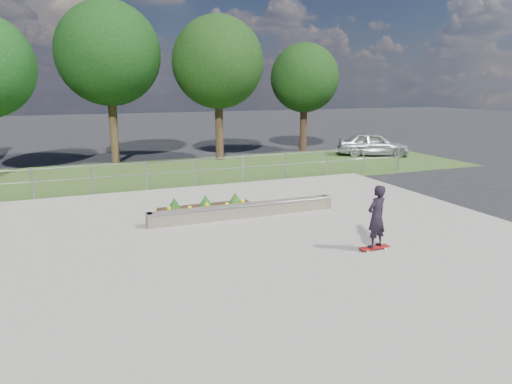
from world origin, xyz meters
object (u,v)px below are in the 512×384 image
Objects in this scene: grind_ledge at (244,210)px; parked_car at (373,144)px; planter_bed at (207,210)px; skateboarder at (377,217)px.

grind_ledge is 14.90m from parked_car.
planter_bed is at bearing 153.69° from parked_car.
grind_ledge is 1.46× the size of parked_car.
skateboarder is 0.40× the size of parked_car.
skateboarder reaches higher than grind_ledge.
parked_car is (9.58, 13.36, -0.22)m from skateboarder.
parked_car is (12.59, 8.80, 0.46)m from planter_bed.
skateboarder is at bearing -63.41° from grind_ledge.
planter_bed is 1.81× the size of skateboarder.
skateboarder reaches higher than planter_bed.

